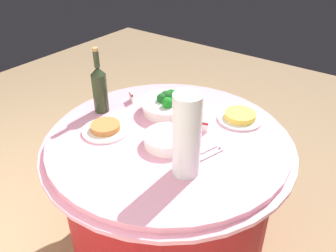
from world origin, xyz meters
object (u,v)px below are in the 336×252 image
(broccoli_bowl, at_px, (169,104))
(food_plate_fried_egg, at_px, (240,117))
(food_plate_peanuts, at_px, (106,128))
(wine_bottle, at_px, (100,88))
(label_placard_mid, at_px, (202,126))
(label_placard_front, at_px, (131,96))
(decorative_fruit_vase, at_px, (187,138))
(serving_tongs, at_px, (208,154))
(plate_stack, at_px, (167,139))

(broccoli_bowl, height_order, food_plate_fried_egg, broccoli_bowl)
(broccoli_bowl, relative_size, food_plate_peanuts, 1.27)
(wine_bottle, xyz_separation_m, label_placard_mid, (-0.52, -0.14, -0.10))
(food_plate_peanuts, bearing_deg, food_plate_fried_egg, -134.48)
(label_placard_front, bearing_deg, food_plate_peanuts, 108.98)
(broccoli_bowl, distance_m, decorative_fruit_vase, 0.50)
(label_placard_mid, bearing_deg, food_plate_fried_egg, -115.59)
(decorative_fruit_vase, bearing_deg, wine_bottle, -13.66)
(broccoli_bowl, xyz_separation_m, serving_tongs, (-0.35, 0.20, -0.04))
(wine_bottle, height_order, serving_tongs, wine_bottle)
(plate_stack, distance_m, label_placard_mid, 0.19)
(decorative_fruit_vase, relative_size, label_placard_mid, 6.18)
(plate_stack, height_order, wine_bottle, wine_bottle)
(serving_tongs, bearing_deg, label_placard_mid, -51.05)
(broccoli_bowl, relative_size, serving_tongs, 1.68)
(food_plate_fried_egg, bearing_deg, wine_bottle, 28.84)
(broccoli_bowl, height_order, decorative_fruit_vase, decorative_fruit_vase)
(wine_bottle, relative_size, label_placard_front, 6.11)
(wine_bottle, xyz_separation_m, food_plate_fried_egg, (-0.61, -0.34, -0.11))
(plate_stack, xyz_separation_m, label_placard_mid, (-0.07, -0.18, 0.01))
(wine_bottle, xyz_separation_m, decorative_fruit_vase, (-0.62, 0.15, 0.03))
(decorative_fruit_vase, height_order, label_placard_mid, decorative_fruit_vase)
(food_plate_fried_egg, relative_size, label_placard_mid, 4.00)
(food_plate_fried_egg, bearing_deg, label_placard_mid, 64.41)
(label_placard_front, bearing_deg, food_plate_fried_egg, -162.84)
(food_plate_peanuts, xyz_separation_m, food_plate_fried_egg, (-0.46, -0.46, 0.00))
(serving_tongs, bearing_deg, food_plate_peanuts, 14.98)
(food_plate_peanuts, xyz_separation_m, label_placard_front, (0.10, -0.29, 0.02))
(broccoli_bowl, xyz_separation_m, plate_stack, (-0.17, 0.24, -0.02))
(plate_stack, bearing_deg, label_placard_mid, -110.91)
(plate_stack, xyz_separation_m, serving_tongs, (-0.18, -0.04, -0.02))
(serving_tongs, distance_m, label_placard_front, 0.60)
(food_plate_peanuts, relative_size, food_plate_fried_egg, 1.00)
(broccoli_bowl, xyz_separation_m, decorative_fruit_vase, (-0.34, 0.35, 0.12))
(food_plate_fried_egg, bearing_deg, decorative_fruit_vase, 90.79)
(decorative_fruit_vase, relative_size, food_plate_peanuts, 1.55)
(serving_tongs, distance_m, food_plate_fried_egg, 0.34)
(decorative_fruit_vase, xyz_separation_m, food_plate_peanuts, (0.46, -0.02, -0.15))
(decorative_fruit_vase, bearing_deg, label_placard_front, -29.17)
(broccoli_bowl, bearing_deg, label_placard_mid, 166.36)
(label_placard_mid, bearing_deg, food_plate_peanuts, 36.47)
(food_plate_peanuts, bearing_deg, label_placard_front, -71.02)
(wine_bottle, relative_size, food_plate_peanuts, 1.53)
(plate_stack, bearing_deg, label_placard_front, -27.49)
(wine_bottle, relative_size, food_plate_fried_egg, 1.53)
(plate_stack, xyz_separation_m, food_plate_peanuts, (0.29, 0.09, -0.01))
(plate_stack, bearing_deg, wine_bottle, -5.16)
(plate_stack, distance_m, food_plate_fried_egg, 0.41)
(wine_bottle, distance_m, label_placard_mid, 0.54)
(decorative_fruit_vase, height_order, serving_tongs, decorative_fruit_vase)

